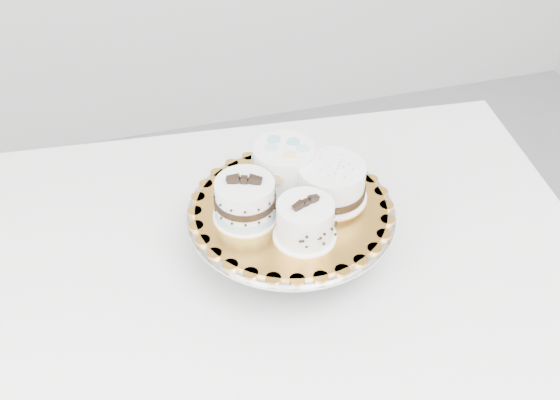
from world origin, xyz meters
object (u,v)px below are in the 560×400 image
object	(u,v)px
cake_stand	(291,223)
cake_banded	(245,201)
cake_dots	(284,165)
cake_ribbon	(332,183)
cake_board	(291,208)
cake_swirl	(305,222)
table	(266,282)

from	to	relation	value
cake_stand	cake_banded	bearing A→B (deg)	179.91
cake_dots	cake_ribbon	xyz separation A→B (m)	(0.07, -0.06, -0.01)
cake_dots	cake_board	bearing A→B (deg)	-85.74
cake_board	cake_swirl	world-z (taller)	cake_swirl
table	cake_banded	xyz separation A→B (m)	(-0.03, -0.01, 0.22)
cake_swirl	cake_ribbon	distance (m)	0.11
cake_swirl	cake_banded	world-z (taller)	cake_banded
table	cake_board	distance (m)	0.19
table	cake_dots	distance (m)	0.24
cake_banded	cake_dots	distance (m)	0.11
cake_dots	cake_ribbon	size ratio (longest dim) A/B	0.89
cake_dots	cake_swirl	bearing A→B (deg)	-82.37
cake_stand	cake_dots	bearing A→B (deg)	84.92
cake_dots	cake_stand	bearing A→B (deg)	-85.74
cake_stand	cake_ribbon	bearing A→B (deg)	7.34
table	cake_banded	bearing A→B (deg)	-163.58
cake_stand	cake_board	distance (m)	0.03
cake_stand	cake_swirl	world-z (taller)	cake_swirl
cake_swirl	cake_stand	bearing A→B (deg)	71.16
cake_ribbon	cake_board	bearing A→B (deg)	-154.91
cake_swirl	cake_dots	distance (m)	0.14
cake_board	cake_banded	bearing A→B (deg)	179.91
table	cake_board	xyz separation A→B (m)	(0.05, -0.01, 0.18)
cake_board	cake_dots	world-z (taller)	cake_dots
cake_board	cake_swirl	xyz separation A→B (m)	(0.00, -0.07, 0.03)
table	cake_dots	xyz separation A→B (m)	(0.05, 0.06, 0.22)
cake_stand	cake_ribbon	distance (m)	0.10
cake_stand	cake_board	bearing A→B (deg)	-104.04
table	cake_dots	size ratio (longest dim) A/B	9.57
table	cake_swirl	world-z (taller)	cake_swirl
cake_board	cake_dots	bearing A→B (deg)	84.92
cake_board	cake_stand	bearing A→B (deg)	75.96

